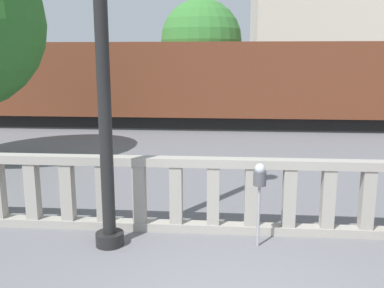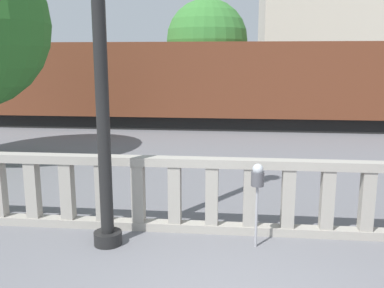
{
  "view_description": "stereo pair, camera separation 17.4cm",
  "coord_description": "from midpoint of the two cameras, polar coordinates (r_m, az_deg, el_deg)",
  "views": [
    {
      "loc": [
        -0.11,
        -4.13,
        2.82
      ],
      "look_at": [
        -0.73,
        3.52,
        1.27
      ],
      "focal_mm": 40.0,
      "sensor_mm": 36.0,
      "label": 1
    },
    {
      "loc": [
        0.06,
        -4.11,
        2.82
      ],
      "look_at": [
        -0.73,
        3.52,
        1.27
      ],
      "focal_mm": 40.0,
      "sensor_mm": 36.0,
      "label": 2
    }
  ],
  "objects": [
    {
      "name": "train_far",
      "position": [
        35.74,
        5.77,
        9.58
      ],
      "size": [
        28.31,
        3.01,
        3.84
      ],
      "color": "black",
      "rests_on": "ground"
    },
    {
      "name": "parking_meter",
      "position": [
        6.4,
        8.25,
        -4.72
      ],
      "size": [
        0.19,
        0.19,
        1.3
      ],
      "color": "#99999E",
      "rests_on": "ground"
    },
    {
      "name": "train_near",
      "position": [
        17.72,
        5.7,
        8.08
      ],
      "size": [
        20.12,
        2.94,
        4.01
      ],
      "color": "black",
      "rests_on": "ground"
    },
    {
      "name": "balustrade",
      "position": [
        6.99,
        4.65,
        -6.92
      ],
      "size": [
        13.49,
        0.24,
        1.25
      ],
      "color": "#9E998E",
      "rests_on": "ground"
    },
    {
      "name": "lamppost",
      "position": [
        6.32,
        -12.95,
        18.05
      ],
      "size": [
        0.43,
        0.43,
        6.87
      ],
      "color": "black",
      "rests_on": "ground"
    },
    {
      "name": "tree_right",
      "position": [
        18.16,
        0.95,
        13.64
      ],
      "size": [
        3.32,
        3.32,
        5.19
      ],
      "color": "brown",
      "rests_on": "ground"
    },
    {
      "name": "building_block",
      "position": [
        34.04,
        20.32,
        17.59
      ],
      "size": [
        13.75,
        9.47,
        13.76
      ],
      "color": "beige",
      "rests_on": "ground"
    }
  ]
}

